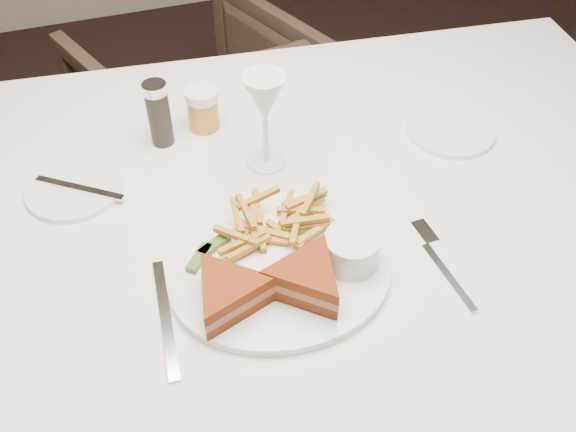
{
  "coord_description": "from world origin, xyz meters",
  "views": [
    {
      "loc": [
        -0.33,
        -0.42,
        1.48
      ],
      "look_at": [
        -0.11,
        0.22,
        0.8
      ],
      "focal_mm": 40.0,
      "sensor_mm": 36.0,
      "label": 1
    }
  ],
  "objects": [
    {
      "name": "table_setting",
      "position": [
        -0.14,
        0.24,
        0.79
      ],
      "size": [
        0.83,
        0.66,
        0.18
      ],
      "color": "white",
      "rests_on": "table"
    },
    {
      "name": "chair_far",
      "position": [
        -0.06,
        1.21,
        0.31
      ],
      "size": [
        0.77,
        0.75,
        0.62
      ],
      "primitive_type": "imported",
      "rotation": [
        0.0,
        0.0,
        3.51
      ],
      "color": "#423128",
      "rests_on": "ground"
    },
    {
      "name": "table",
      "position": [
        -0.11,
        0.27,
        0.38
      ],
      "size": [
        1.59,
        1.15,
        0.75
      ],
      "primitive_type": "cube",
      "rotation": [
        0.0,
        0.0,
        -0.11
      ],
      "color": "white",
      "rests_on": "ground"
    }
  ]
}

